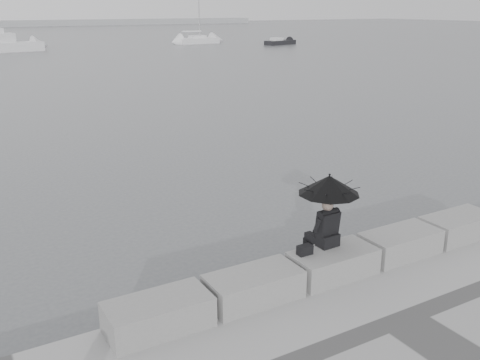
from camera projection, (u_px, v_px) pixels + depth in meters
ground at (316, 289)px, 10.35m from camera, size 360.00×360.00×0.00m
stone_block_far_left at (159, 315)px, 8.12m from camera, size 1.60×0.80×0.50m
stone_block_left at (254, 287)px, 8.93m from camera, size 1.60×0.80×0.50m
stone_block_centre at (333, 263)px, 9.74m from camera, size 1.60×0.80×0.50m
stone_block_right at (400, 244)px, 10.56m from camera, size 1.60×0.80×0.50m
stone_block_far_right at (458, 227)px, 11.37m from camera, size 1.60×0.80×0.50m
seated_person at (329, 195)px, 9.59m from camera, size 1.12×1.12×1.39m
bag at (305, 250)px, 9.50m from camera, size 0.27×0.16×0.18m
sailboat_right at (197, 40)px, 78.76m from camera, size 6.56×2.98×12.90m
motor_cruiser at (2, 44)px, 63.96m from camera, size 9.64×4.32×4.50m
small_motorboat at (280, 42)px, 76.82m from camera, size 5.49×2.93×1.10m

